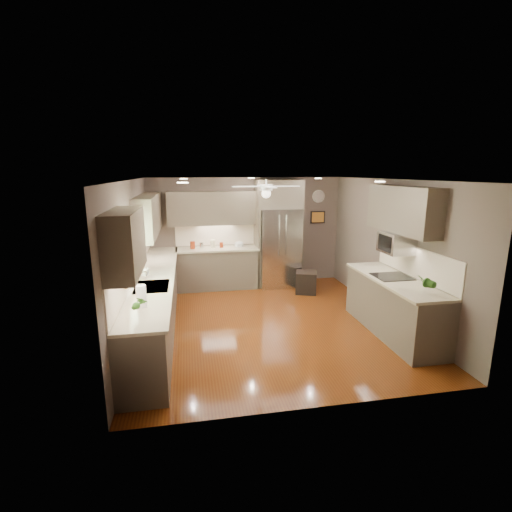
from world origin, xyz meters
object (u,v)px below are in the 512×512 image
object	(u,v)px
potted_plant_left	(140,303)
microwave	(396,243)
stool	(306,282)
canister_d	(221,245)
soap_bottle	(145,272)
bowl	(239,246)
canister_b	(202,245)
paper_towel	(141,297)
canister_a	(193,245)
refrigerator	(279,235)
potted_plant_right	(425,282)
canister_c	(213,244)

from	to	relation	value
potted_plant_left	microwave	xyz separation A→B (m)	(3.99, 1.11, 0.39)
stool	canister_d	bearing A→B (deg)	157.34
stool	potted_plant_left	bearing A→B (deg)	-134.90
microwave	soap_bottle	bearing A→B (deg)	172.91
bowl	microwave	size ratio (longest dim) A/B	0.38
canister_b	potted_plant_left	xyz separation A→B (m)	(-0.89, -3.89, 0.08)
bowl	microwave	xyz separation A→B (m)	(2.25, -2.75, 0.51)
potted_plant_left	paper_towel	bearing A→B (deg)	93.21
potted_plant_left	paper_towel	distance (m)	0.28
soap_bottle	paper_towel	world-z (taller)	paper_towel
canister_a	canister_d	distance (m)	0.65
soap_bottle	refrigerator	world-z (taller)	refrigerator
potted_plant_right	paper_towel	bearing A→B (deg)	177.85
potted_plant_right	bowl	world-z (taller)	potted_plant_right
canister_c	canister_d	distance (m)	0.19
canister_a	potted_plant_right	bearing A→B (deg)	-49.39
soap_bottle	bowl	bearing A→B (deg)	50.31
refrigerator	canister_c	bearing A→B (deg)	177.68
stool	paper_towel	size ratio (longest dim) A/B	1.75
stool	paper_towel	xyz separation A→B (m)	(-3.14, -2.86, 0.84)
paper_towel	canister_b	bearing A→B (deg)	75.92
canister_b	stool	distance (m)	2.48
potted_plant_right	refrigerator	size ratio (longest dim) A/B	0.13
canister_c	refrigerator	xyz separation A→B (m)	(1.51, -0.06, 0.16)
canister_d	potted_plant_left	distance (m)	4.11
bowl	stool	xyz separation A→B (m)	(1.39, -0.72, -0.73)
bowl	refrigerator	xyz separation A→B (m)	(0.92, -0.04, 0.22)
refrigerator	paper_towel	distance (m)	4.44
canister_c	soap_bottle	size ratio (longest dim) A/B	0.87
canister_d	canister_b	bearing A→B (deg)	-179.63
potted_plant_left	stool	bearing A→B (deg)	45.10
canister_a	refrigerator	world-z (taller)	refrigerator
canister_b	canister_c	xyz separation A→B (m)	(0.26, -0.00, 0.02)
bowl	potted_plant_left	bearing A→B (deg)	-114.27
canister_b	soap_bottle	xyz separation A→B (m)	(-1.00, -2.26, 0.04)
canister_c	bowl	bearing A→B (deg)	-2.29
refrigerator	stool	bearing A→B (deg)	-55.51
canister_b	soap_bottle	distance (m)	2.47
potted_plant_right	canister_b	bearing A→B (deg)	128.58
stool	bowl	bearing A→B (deg)	152.59
canister_b	canister_d	bearing A→B (deg)	0.37
potted_plant_right	microwave	distance (m)	1.06
canister_a	stool	size ratio (longest dim) A/B	0.31
canister_c	potted_plant_right	size ratio (longest dim) A/B	0.57
canister_d	paper_towel	bearing A→B (deg)	-110.52
canister_a	canister_d	size ratio (longest dim) A/B	1.42
soap_bottle	stool	world-z (taller)	soap_bottle
canister_a	refrigerator	xyz separation A→B (m)	(1.97, -0.03, 0.17)
canister_d	potted_plant_left	bearing A→B (deg)	-108.97
potted_plant_right	paper_towel	size ratio (longest dim) A/B	1.01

